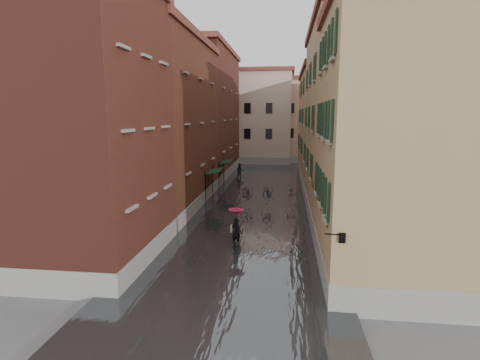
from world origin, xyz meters
The scene contains 16 objects.
ground centered at (0.00, 0.00, 0.00)m, with size 120.00×120.00×0.00m, color #5D5C5F.
floodwater centered at (0.00, 13.00, 0.10)m, with size 10.00×60.00×0.20m, color #3D4044.
building_left_near centered at (-7.00, -2.00, 6.50)m, with size 6.00×8.00×13.00m, color brown.
building_left_mid centered at (-7.00, 9.00, 6.25)m, with size 6.00×14.00×12.50m, color #592F1C.
building_left_far centered at (-7.00, 24.00, 7.00)m, with size 6.00×16.00×14.00m, color brown.
building_right_near centered at (7.00, -2.00, 5.75)m, with size 6.00×8.00×11.50m, color #9B8450.
building_right_mid centered at (7.00, 9.00, 6.50)m, with size 6.00×14.00×13.00m, color #95855A.
building_right_far centered at (7.00, 24.00, 5.75)m, with size 6.00×16.00×11.50m, color #9B8450.
building_end_cream centered at (-3.00, 38.00, 6.50)m, with size 12.00×9.00×13.00m, color #C5AE9C.
building_end_pink centered at (6.00, 40.00, 6.00)m, with size 10.00×9.00×12.00m, color tan.
awning_near centered at (-3.49, 11.42, 2.47)m, with size 1.09×3.05×2.80m.
awning_far centered at (-3.49, 17.46, 2.47)m, with size 1.09×2.98×2.80m.
wall_lantern centered at (4.33, -6.00, 3.01)m, with size 0.71×0.22×0.35m.
window_planters centered at (4.12, 0.37, 3.51)m, with size 0.59×10.71×0.84m.
pedestrian_main centered at (-0.29, 0.96, 1.24)m, with size 0.91×0.91×2.06m.
pedestrian_far centered at (-2.71, 22.49, 0.87)m, with size 0.85×0.66×1.74m, color black.
Camera 1 is at (2.33, -18.80, 7.25)m, focal length 28.00 mm.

